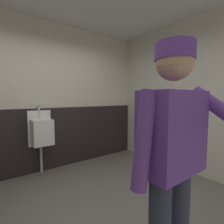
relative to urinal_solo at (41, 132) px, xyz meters
name	(u,v)px	position (x,y,z in m)	size (l,w,h in m)	color
ground_plane	(90,221)	(0.10, -1.54, -0.80)	(4.79, 3.99, 0.04)	slate
wall_back	(43,97)	(0.10, 0.22, 0.63)	(4.79, 0.12, 2.80)	beige
wall_right	(192,97)	(2.25, -1.54, 0.63)	(0.12, 3.99, 2.80)	beige
wainscot_band_back	(45,139)	(0.10, 0.14, -0.18)	(4.19, 0.03, 1.19)	black
urinal_solo	(41,132)	(0.00, 0.00, 0.00)	(0.40, 0.34, 1.24)	white
person	(173,152)	(0.17, -2.52, 0.25)	(0.66, 0.60, 1.72)	#2D3342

